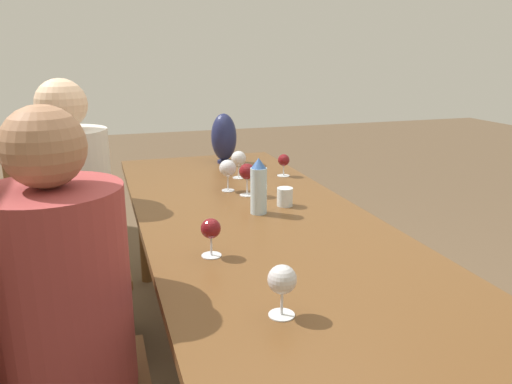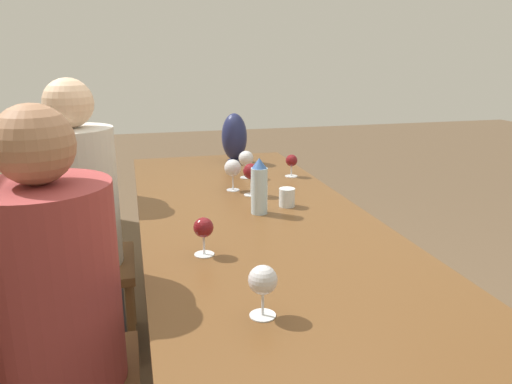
{
  "view_description": "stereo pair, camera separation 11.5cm",
  "coord_description": "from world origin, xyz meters",
  "views": [
    {
      "loc": [
        -1.73,
        0.57,
        1.38
      ],
      "look_at": [
        0.06,
        0.0,
        0.84
      ],
      "focal_mm": 35.0,
      "sensor_mm": 36.0,
      "label": 1
    },
    {
      "loc": [
        -1.76,
        0.46,
        1.38
      ],
      "look_at": [
        0.06,
        0.0,
        0.84
      ],
      "focal_mm": 35.0,
      "sensor_mm": 36.0,
      "label": 2
    }
  ],
  "objects": [
    {
      "name": "water_bottle",
      "position": [
        0.1,
        -0.02,
        0.85
      ],
      "size": [
        0.07,
        0.07,
        0.23
      ],
      "color": "silver",
      "rests_on": "dining_table"
    },
    {
      "name": "person_far",
      "position": [
        0.46,
        0.69,
        0.68
      ],
      "size": [
        0.35,
        0.35,
        1.27
      ],
      "color": "#2D2D38",
      "rests_on": "ground_plane"
    },
    {
      "name": "wine_glass_2",
      "position": [
        0.46,
        0.01,
        0.85
      ],
      "size": [
        0.08,
        0.08,
        0.15
      ],
      "color": "silver",
      "rests_on": "dining_table"
    },
    {
      "name": "wine_glass_5",
      "position": [
        0.36,
        -0.05,
        0.85
      ],
      "size": [
        0.07,
        0.07,
        0.15
      ],
      "color": "silver",
      "rests_on": "dining_table"
    },
    {
      "name": "wine_glass_3",
      "position": [
        0.65,
        -0.34,
        0.82
      ],
      "size": [
        0.07,
        0.07,
        0.12
      ],
      "color": "silver",
      "rests_on": "dining_table"
    },
    {
      "name": "chair_near",
      "position": [
        -0.4,
        0.78,
        0.51
      ],
      "size": [
        0.44,
        0.44,
        0.97
      ],
      "color": "brown",
      "rests_on": "ground_plane"
    },
    {
      "name": "water_tumbler",
      "position": [
        0.16,
        -0.16,
        0.78
      ],
      "size": [
        0.07,
        0.07,
        0.08
      ],
      "color": "silver",
      "rests_on": "dining_table"
    },
    {
      "name": "wine_glass_0",
      "position": [
        -0.69,
        0.17,
        0.84
      ],
      "size": [
        0.07,
        0.07,
        0.13
      ],
      "color": "silver",
      "rests_on": "dining_table"
    },
    {
      "name": "chair_far",
      "position": [
        0.46,
        0.78,
        0.51
      ],
      "size": [
        0.44,
        0.44,
        0.97
      ],
      "color": "brown",
      "rests_on": "ground_plane"
    },
    {
      "name": "person_near",
      "position": [
        -0.4,
        0.69,
        0.66
      ],
      "size": [
        0.37,
        0.37,
        1.25
      ],
      "color": "#2D2D38",
      "rests_on": "ground_plane"
    },
    {
      "name": "dining_table",
      "position": [
        0.0,
        0.0,
        0.68
      ],
      "size": [
        2.57,
        0.9,
        0.74
      ],
      "color": "brown",
      "rests_on": "ground_plane"
    },
    {
      "name": "wine_glass_1",
      "position": [
        -0.27,
        0.26,
        0.83
      ],
      "size": [
        0.06,
        0.06,
        0.13
      ],
      "color": "silver",
      "rests_on": "dining_table"
    },
    {
      "name": "wine_glass_4",
      "position": [
        0.68,
        -0.1,
        0.84
      ],
      "size": [
        0.08,
        0.08,
        0.14
      ],
      "color": "silver",
      "rests_on": "dining_table"
    },
    {
      "name": "vase",
      "position": [
        1.05,
        -0.12,
        0.89
      ],
      "size": [
        0.15,
        0.15,
        0.29
      ],
      "color": "#1E234C",
      "rests_on": "dining_table"
    }
  ]
}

